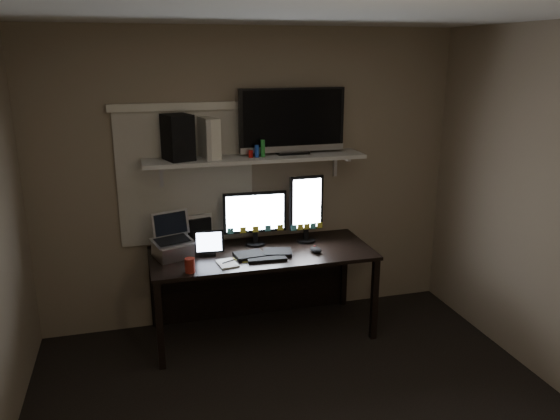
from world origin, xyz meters
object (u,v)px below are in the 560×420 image
object	(u,v)px
laptop	(172,237)
speaker	(178,137)
monitor_landscape	(255,218)
game_console	(209,138)
monitor_portrait	(306,209)
cup	(190,265)
desk	(259,266)
tablet	(209,243)
mouse	(316,250)
keyboard	(263,254)
tv	(292,121)

from	to	relation	value
laptop	speaker	distance (m)	0.78
monitor_landscape	game_console	distance (m)	0.77
monitor_landscape	monitor_portrait	size ratio (longest dim) A/B	0.91
cup	desk	bearing A→B (deg)	33.67
monitor_portrait	speaker	bearing A→B (deg)	174.42
cup	tablet	bearing A→B (deg)	59.56
monitor_portrait	desk	bearing A→B (deg)	-178.57
monitor_portrait	game_console	bearing A→B (deg)	172.17
game_console	speaker	xyz separation A→B (m)	(-0.25, -0.02, 0.02)
mouse	monitor_landscape	bearing A→B (deg)	128.04
laptop	cup	distance (m)	0.37
monitor_landscape	keyboard	bearing A→B (deg)	-86.74
game_console	cup	bearing A→B (deg)	-131.36
keyboard	game_console	xyz separation A→B (m)	(-0.36, 0.32, 0.90)
mouse	speaker	distance (m)	1.41
monitor_portrait	cup	xyz separation A→B (m)	(-1.04, -0.43, -0.24)
laptop	tv	bearing A→B (deg)	-7.96
monitor_portrait	laptop	distance (m)	1.14
keyboard	tablet	xyz separation A→B (m)	(-0.42, 0.12, 0.09)
cup	game_console	bearing A→B (deg)	64.38
keyboard	mouse	size ratio (longest dim) A/B	3.85
monitor_landscape	speaker	size ratio (longest dim) A/B	1.50
desk	laptop	world-z (taller)	laptop
cup	speaker	distance (m)	1.00
tv	tablet	bearing A→B (deg)	-165.18
monitor_landscape	game_console	bearing A→B (deg)	175.08
monitor_portrait	cup	size ratio (longest dim) A/B	5.30
tablet	laptop	size ratio (longest dim) A/B	0.69
keyboard	tv	size ratio (longest dim) A/B	0.52
desk	mouse	world-z (taller)	mouse
cup	tv	xyz separation A→B (m)	(0.94, 0.54, 0.96)
mouse	tablet	bearing A→B (deg)	153.33
desk	monitor_portrait	world-z (taller)	monitor_portrait
mouse	tablet	distance (m)	0.86
mouse	laptop	world-z (taller)	laptop
mouse	tv	xyz separation A→B (m)	(-0.09, 0.38, 1.00)
desk	monitor_landscape	world-z (taller)	monitor_landscape
laptop	monitor_landscape	bearing A→B (deg)	-8.05
monitor_landscape	tablet	size ratio (longest dim) A/B	2.23
laptop	speaker	world-z (taller)	speaker
monitor_landscape	laptop	xyz separation A→B (m)	(-0.69, -0.13, -0.06)
monitor_landscape	cup	distance (m)	0.78
monitor_portrait	tv	size ratio (longest dim) A/B	0.65
keyboard	game_console	world-z (taller)	game_console
desk	mouse	xyz separation A→B (m)	(0.42, -0.25, 0.20)
monitor_portrait	tablet	size ratio (longest dim) A/B	2.45
keyboard	laptop	world-z (taller)	laptop
desk	tv	bearing A→B (deg)	21.42
tv	game_console	size ratio (longest dim) A/B	2.78
desk	cup	distance (m)	0.77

